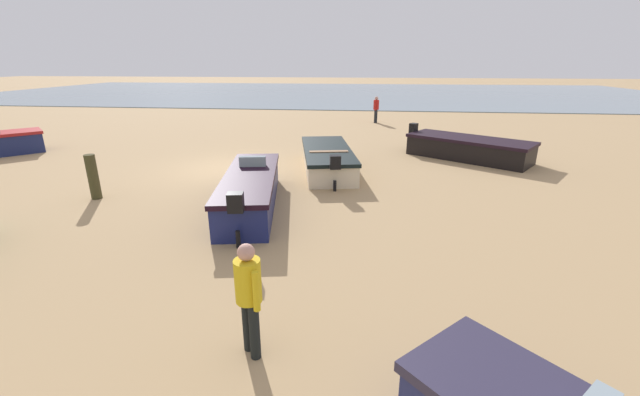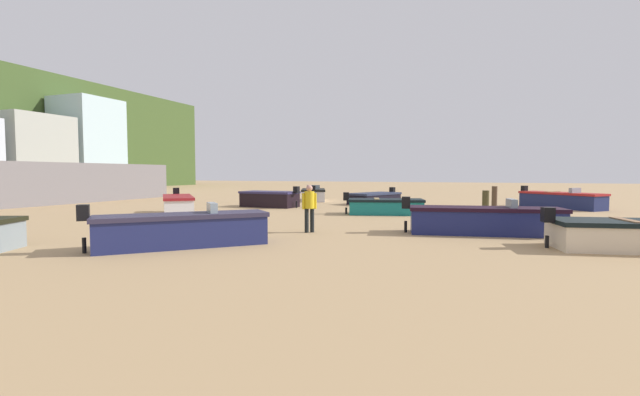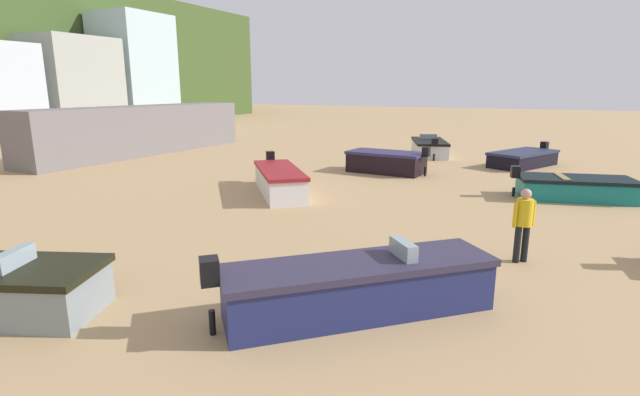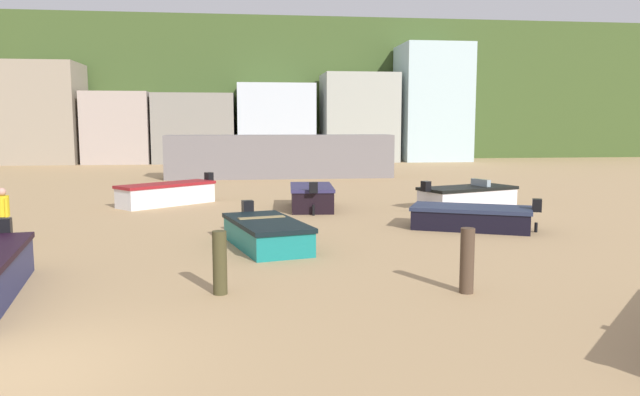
% 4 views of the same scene
% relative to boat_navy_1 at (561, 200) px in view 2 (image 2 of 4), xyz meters
% --- Properties ---
extents(ground_plane, '(160.00, 160.00, 0.00)m').
position_rel_boat_navy_1_xyz_m(ground_plane, '(-10.76, 0.60, -0.47)').
color(ground_plane, tan).
extents(harbor_pier, '(14.20, 2.40, 2.71)m').
position_rel_boat_navy_1_xyz_m(harbor_pier, '(-5.30, 30.60, 0.88)').
color(harbor_pier, slate).
rests_on(harbor_pier, ground).
extents(townhouse_centre_right, '(6.61, 5.37, 7.92)m').
position_rel_boat_navy_1_xyz_m(townhouse_centre_right, '(2.89, 47.28, 3.49)').
color(townhouse_centre_right, '#9EA197').
rests_on(townhouse_centre_right, ground).
extents(townhouse_right, '(6.17, 5.68, 10.66)m').
position_rel_boat_navy_1_xyz_m(townhouse_right, '(9.88, 47.44, 4.86)').
color(townhouse_right, '#AAC4CA').
rests_on(townhouse_right, ground).
extents(boat_navy_1, '(4.20, 4.31, 1.24)m').
position_rel_boat_navy_1_xyz_m(boat_navy_1, '(0.00, 0.00, 0.00)').
color(boat_navy_1, navy).
rests_on(boat_navy_1, ground).
extents(boat_black_3, '(1.89, 3.68, 1.25)m').
position_rel_boat_navy_1_xyz_m(boat_black_3, '(-4.91, 16.12, 0.00)').
color(boat_black_3, black).
rests_on(boat_black_3, ground).
extents(boat_navy_4, '(4.04, 4.12, 1.23)m').
position_rel_boat_navy_1_xyz_m(boat_navy_4, '(-18.04, 12.07, -0.01)').
color(boat_navy_4, navy).
rests_on(boat_navy_4, ground).
extents(boat_navy_5, '(2.13, 5.17, 1.22)m').
position_rel_boat_navy_1_xyz_m(boat_navy_5, '(-12.63, 4.29, -0.01)').
color(boat_navy_5, navy).
rests_on(boat_navy_5, ground).
extents(boat_black_6, '(4.12, 3.13, 1.05)m').
position_rel_boat_navy_1_xyz_m(boat_black_6, '(-0.30, 10.82, -0.10)').
color(boat_black_6, black).
rests_on(boat_black_6, ground).
extents(boat_teal_8, '(2.51, 4.01, 1.07)m').
position_rel_boat_navy_1_xyz_m(boat_teal_8, '(-6.99, 8.74, -0.09)').
color(boat_teal_8, '#167673').
rests_on(boat_teal_8, ground).
extents(boat_white_9, '(4.35, 3.00, 1.17)m').
position_rel_boat_navy_1_xyz_m(boat_white_9, '(1.45, 15.81, -0.04)').
color(boat_white_9, silver).
rests_on(boat_white_9, ground).
extents(boat_white_10, '(4.03, 3.73, 1.24)m').
position_rel_boat_navy_1_xyz_m(boat_white_10, '(-10.80, 18.08, -0.00)').
color(boat_white_10, silver).
rests_on(boat_white_10, ground).
extents(mooring_post_near_water, '(0.28, 0.28, 1.32)m').
position_rel_boat_navy_1_xyz_m(mooring_post_near_water, '(-3.16, 3.65, 0.19)').
color(mooring_post_near_water, '#493729').
rests_on(mooring_post_near_water, ground).
extents(mooring_post_mid_beach, '(0.28, 0.28, 1.27)m').
position_rel_boat_navy_1_xyz_m(mooring_post_mid_beach, '(-8.06, 4.17, 0.16)').
color(mooring_post_mid_beach, '#3F3B21').
rests_on(mooring_post_mid_beach, ground).
extents(beach_walker_foreground, '(0.48, 0.48, 1.62)m').
position_rel_boat_navy_1_xyz_m(beach_walker_foreground, '(-14.23, 9.86, 0.48)').
color(beach_walker_foreground, black).
rests_on(beach_walker_foreground, ground).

